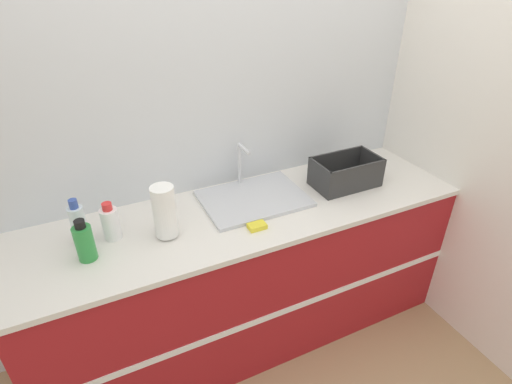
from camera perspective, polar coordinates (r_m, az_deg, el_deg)
ground_plane at (r=2.58m, az=2.54°, el=-23.75°), size 12.00×12.00×0.00m
wall_back at (r=2.27m, az=-4.92°, el=10.08°), size 4.79×0.06×2.60m
wall_right at (r=2.68m, az=24.01°, el=10.80°), size 0.06×2.66×2.60m
counter_cabinet at (r=2.43m, az=-0.89°, el=-11.64°), size 2.42×0.68×0.92m
sink at (r=2.22m, az=-0.41°, el=-0.68°), size 0.56×0.42×0.27m
paper_towel_roll at (r=1.92m, az=-12.91°, el=-2.78°), size 0.11×0.11×0.27m
dish_rack at (r=2.40m, az=12.64°, el=2.41°), size 0.38×0.23×0.17m
bottle_white_spray at (r=2.01m, az=-20.06°, el=-4.15°), size 0.08×0.08×0.19m
bottle_clear at (r=2.02m, az=-23.99°, el=-4.24°), size 0.07×0.07×0.24m
bottle_green at (r=1.92m, az=-23.30°, el=-6.59°), size 0.08×0.08×0.21m
sponge at (r=2.00m, az=0.15°, el=-4.89°), size 0.09×0.06×0.02m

